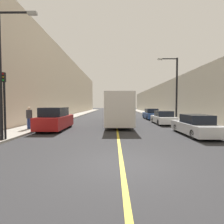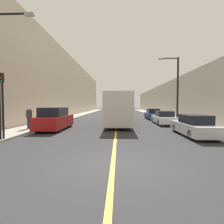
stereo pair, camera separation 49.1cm
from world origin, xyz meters
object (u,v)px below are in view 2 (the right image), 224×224
Objects in this scene: parked_suv_left at (55,119)px; car_right_near at (194,126)px; car_right_mid at (164,118)px; street_lamp_left at (1,68)px; pedestrian at (29,117)px; bus at (118,108)px; traffic_light at (3,103)px; car_right_far at (153,114)px; street_lamp_right at (176,86)px.

parked_suv_left reaches higher than car_right_near.
street_lamp_left is (-11.74, -9.34, 3.60)m from car_right_mid.
street_lamp_left reaches higher than pedestrian.
bus reaches higher than pedestrian.
car_right_mid is at bearing 20.90° from pedestrian.
street_lamp_left is 1.87× the size of traffic_light.
parked_suv_left is 0.66× the size of street_lamp_left.
car_right_far is at bearing 47.22° from bus.
parked_suv_left is at bearing -133.76° from car_right_far.
pedestrian is (-2.06, -0.33, 0.20)m from parked_suv_left.
street_lamp_left is (-11.80, -15.89, 3.56)m from car_right_far.
street_lamp_left is (-1.27, -4.89, 3.38)m from parked_suv_left.
car_right_mid is (4.98, -1.10, -1.09)m from bus.
traffic_light reaches higher than car_right_mid.
street_lamp_left is 2.01m from traffic_light.
car_right_near is at bearing -13.58° from parked_suv_left.
bus is at bearing 167.56° from car_right_mid.
bus is 2.71× the size of car_right_near.
street_lamp_left is at bearing -143.24° from street_lamp_right.
pedestrian is at bearing -142.08° from bus.
car_right_far is at bearing 52.84° from traffic_light.
car_right_mid is at bearing -90.55° from car_right_far.
street_lamp_right is (1.43, 0.50, 3.58)m from car_right_mid.
parked_suv_left is 1.02× the size of car_right_far.
street_lamp_right is at bearing 22.59° from parked_suv_left.
parked_suv_left is at bearing 9.17° from pedestrian.
bus is 2.72× the size of car_right_far.
car_right_far is at bearing 41.98° from pedestrian.
street_lamp_right is (6.40, -0.60, 2.49)m from bus.
bus is 1.78× the size of street_lamp_left.
bus is at bearing 37.92° from pedestrian.
car_right_far is 16.95m from pedestrian.
parked_suv_left reaches higher than car_right_mid.
car_right_far is 19.75m from traffic_light.
pedestrian is (-12.78, 2.26, 0.42)m from car_right_near.
car_right_near is 13.59m from car_right_far.
traffic_light is at bearing -143.97° from street_lamp_right.
car_right_mid is (10.47, 4.45, -0.23)m from parked_suv_left.
car_right_mid is at bearing 37.70° from traffic_light.
traffic_light is (-0.09, 0.20, -2.00)m from street_lamp_left.
pedestrian is at bearing 169.98° from car_right_near.
street_lamp_left reaches higher than street_lamp_right.
car_right_near is 0.66× the size of street_lamp_right.
street_lamp_right is 1.86× the size of traffic_light.
traffic_light is at bearing -106.15° from parked_suv_left.
street_lamp_right is at bearing 20.73° from pedestrian.
street_lamp_right reaches higher than pedestrian.
pedestrian is (-12.53, -4.79, 0.43)m from car_right_mid.
parked_suv_left is at bearing 166.42° from car_right_near.
car_right_mid is 15.43m from street_lamp_left.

